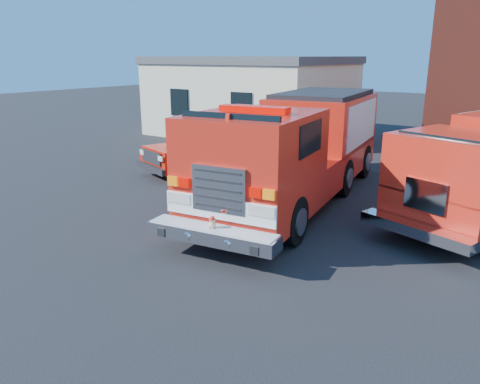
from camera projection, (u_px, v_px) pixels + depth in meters
The scene contains 4 objects.
ground at pixel (266, 229), 12.34m from camera, with size 100.00×100.00×0.00m, color black.
side_building at pixel (252, 95), 26.89m from camera, with size 10.20×8.20×4.35m.
fire_engine at pixel (298, 147), 14.40m from camera, with size 4.32×10.78×3.23m.
pickup_truck at pixel (214, 148), 18.54m from camera, with size 3.68×6.00×1.85m.
Camera 1 is at (6.04, -9.89, 4.40)m, focal length 35.00 mm.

